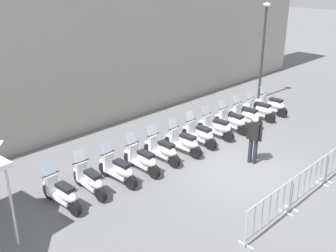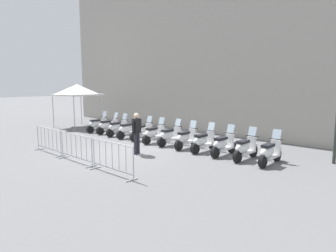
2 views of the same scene
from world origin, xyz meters
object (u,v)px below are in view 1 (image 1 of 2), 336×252
(motorcycle_6, at_px, (200,134))
(motorcycle_10, at_px, (260,110))
(motorcycle_2, at_px, (119,170))
(motorcycle_3, at_px, (143,160))
(motorcycle_0, at_px, (62,194))
(motorcycle_5, at_px, (184,142))
(motorcycle_9, at_px, (247,115))
(motorcycle_7, at_px, (217,127))
(motorcycle_1, at_px, (90,180))
(street_lamp, at_px, (264,41))
(officer_near_row_end, at_px, (254,137))
(motorcycle_4, at_px, (163,150))
(motorcycle_8, at_px, (233,121))
(barrier_segment_0, at_px, (269,212))
(barrier_segment_1, at_px, (310,181))
(motorcycle_11, at_px, (272,105))

(motorcycle_6, relative_size, motorcycle_10, 1.00)
(motorcycle_2, height_order, motorcycle_3, same)
(motorcycle_0, xyz_separation_m, motorcycle_5, (4.94, -0.60, 0.00))
(motorcycle_5, relative_size, motorcycle_9, 1.00)
(motorcycle_0, xyz_separation_m, motorcycle_7, (6.92, -0.76, 0.00))
(motorcycle_5, height_order, motorcycle_9, same)
(motorcycle_1, relative_size, motorcycle_3, 1.00)
(motorcycle_3, height_order, motorcycle_6, same)
(motorcycle_10, xyz_separation_m, street_lamp, (2.86, 1.45, 2.52))
(motorcycle_5, bearing_deg, officer_near_row_end, -68.26)
(motorcycle_0, relative_size, motorcycle_6, 1.00)
(motorcycle_4, xyz_separation_m, motorcycle_9, (4.94, -0.61, 0.00))
(motorcycle_8, height_order, street_lamp, street_lamp)
(motorcycle_9, relative_size, barrier_segment_0, 0.81)
(barrier_segment_1, bearing_deg, motorcycle_1, 127.23)
(motorcycle_7, distance_m, barrier_segment_0, 5.95)
(motorcycle_1, height_order, motorcycle_4, same)
(street_lamp, bearing_deg, officer_near_row_end, -155.33)
(motorcycle_0, relative_size, motorcycle_7, 1.00)
(motorcycle_8, height_order, barrier_segment_0, motorcycle_8)
(motorcycle_8, xyz_separation_m, motorcycle_10, (1.98, -0.26, 0.00))
(motorcycle_0, height_order, motorcycle_1, same)
(motorcycle_3, height_order, barrier_segment_0, motorcycle_3)
(officer_near_row_end, bearing_deg, motorcycle_8, 43.88)
(motorcycle_11, distance_m, street_lamp, 3.52)
(motorcycle_3, distance_m, motorcycle_5, 2.00)
(motorcycle_2, xyz_separation_m, barrier_segment_1, (2.94, -4.97, 0.07))
(motorcycle_7, bearing_deg, motorcycle_2, 173.97)
(motorcycle_2, relative_size, officer_near_row_end, 1.00)
(motorcycle_0, bearing_deg, barrier_segment_0, -61.33)
(motorcycle_4, bearing_deg, motorcycle_10, -7.23)
(motorcycle_4, bearing_deg, motorcycle_7, -6.64)
(motorcycle_5, height_order, motorcycle_6, same)
(motorcycle_0, xyz_separation_m, motorcycle_3, (2.96, -0.36, 0.00))
(motorcycle_8, distance_m, motorcycle_10, 1.99)
(motorcycle_9, height_order, street_lamp, street_lamp)
(motorcycle_1, xyz_separation_m, barrier_segment_1, (3.93, -5.17, 0.07))
(barrier_segment_0, bearing_deg, motorcycle_0, 118.67)
(motorcycle_11, height_order, street_lamp, street_lamp)
(motorcycle_0, height_order, motorcycle_7, same)
(motorcycle_2, height_order, motorcycle_6, same)
(motorcycle_1, bearing_deg, motorcycle_9, -7.14)
(officer_near_row_end, bearing_deg, street_lamp, 24.67)
(motorcycle_1, distance_m, motorcycle_2, 1.01)
(motorcycle_4, distance_m, officer_near_row_end, 3.15)
(motorcycle_8, height_order, barrier_segment_1, motorcycle_8)
(motorcycle_10, xyz_separation_m, barrier_segment_0, (-7.17, -3.79, 0.07))
(motorcycle_3, height_order, motorcycle_9, same)
(motorcycle_1, relative_size, barrier_segment_0, 0.81)
(motorcycle_0, distance_m, motorcycle_10, 9.94)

